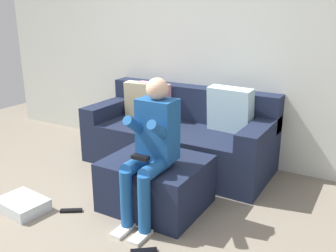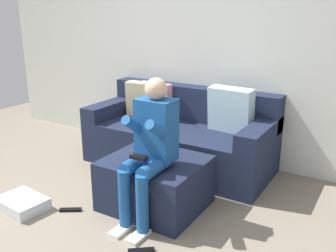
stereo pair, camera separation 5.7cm
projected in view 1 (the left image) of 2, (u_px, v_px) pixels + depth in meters
The scene contains 8 objects.
ground_plane at pixel (65, 241), 2.86m from camera, with size 7.74×7.74×0.00m, color slate.
wall_back at pixel (196, 46), 4.29m from camera, with size 5.95×0.10×2.59m, color silver.
couch_sectional at pixel (180, 135), 4.20m from camera, with size 2.05×0.90×0.93m.
ottoman at pixel (156, 183), 3.31m from camera, with size 0.84×0.72×0.45m, color #192138.
person_seated at pixel (152, 143), 2.99m from camera, with size 0.31×0.62×1.18m.
storage_bin at pixel (22, 204), 3.29m from camera, with size 0.42×0.31×0.10m, color silver.
remote_near_ottoman at pixel (144, 251), 2.72m from camera, with size 0.19×0.05×0.02m, color black.
remote_by_storage_bin at pixel (71, 211), 3.27m from camera, with size 0.19×0.04×0.02m, color black.
Camera 1 is at (1.93, -1.73, 1.69)m, focal length 40.02 mm.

